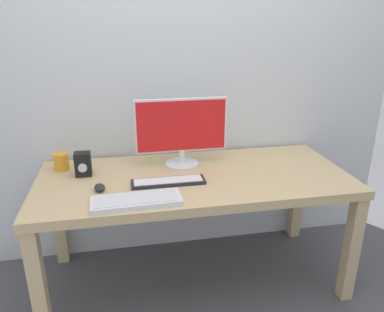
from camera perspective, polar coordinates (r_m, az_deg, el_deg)
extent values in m
plane|color=#4C4C51|center=(2.53, 0.31, -18.05)|extent=(6.00, 6.00, 0.00)
cube|color=silver|center=(2.41, -1.73, 18.61)|extent=(2.96, 0.04, 3.00)
cube|color=tan|center=(2.17, 0.35, -3.58)|extent=(1.80, 0.79, 0.05)
cube|color=tan|center=(2.08, -22.59, -18.18)|extent=(0.07, 0.07, 0.67)
cube|color=tan|center=(2.37, 23.32, -13.03)|extent=(0.07, 0.07, 0.67)
cube|color=tan|center=(2.65, -19.87, -8.90)|extent=(0.07, 0.07, 0.67)
cube|color=tan|center=(2.89, 15.84, -5.90)|extent=(0.07, 0.07, 0.67)
cylinder|color=silver|center=(2.30, -1.57, -1.21)|extent=(0.21, 0.21, 0.02)
cylinder|color=silver|center=(2.29, -1.58, -0.04)|extent=(0.04, 0.04, 0.08)
cube|color=silver|center=(2.24, -1.68, 4.74)|extent=(0.56, 0.02, 0.33)
cube|color=red|center=(2.22, -1.62, 4.65)|extent=(0.54, 0.01, 0.30)
cube|color=#232328|center=(2.06, -3.67, -4.00)|extent=(0.41, 0.11, 0.02)
cube|color=silver|center=(2.05, -3.68, -3.73)|extent=(0.38, 0.09, 0.00)
cube|color=silver|center=(1.86, -8.53, -6.84)|extent=(0.45, 0.18, 0.03)
cube|color=silver|center=(1.85, -8.56, -6.44)|extent=(0.41, 0.15, 0.00)
ellipsoid|color=#232328|center=(2.02, -14.03, -4.74)|extent=(0.07, 0.09, 0.04)
cube|color=black|center=(2.22, -16.43, -1.20)|extent=(0.09, 0.07, 0.14)
cylinder|color=silver|center=(2.19, -16.50, -1.77)|extent=(0.05, 0.01, 0.05)
cylinder|color=orange|center=(2.35, -19.44, -0.84)|extent=(0.09, 0.09, 0.10)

